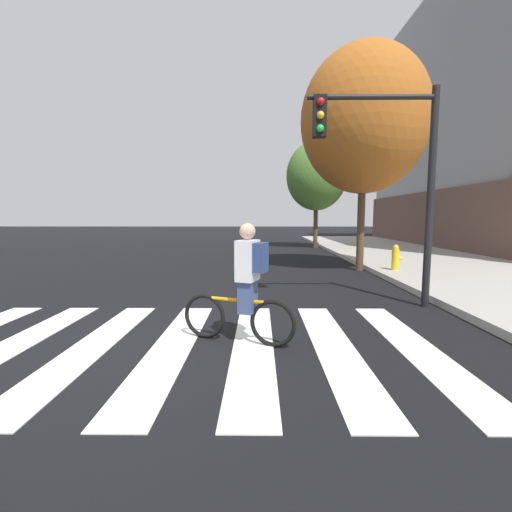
# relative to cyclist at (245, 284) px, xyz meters

# --- Properties ---
(ground_plane) EXTENTS (120.00, 120.00, 0.00)m
(ground_plane) POSITION_rel_cyclist_xyz_m (-1.75, -0.13, -0.84)
(ground_plane) COLOR black
(crosswalk_stripes) EXTENTS (8.29, 4.00, 0.01)m
(crosswalk_stripes) POSITION_rel_cyclist_xyz_m (-1.55, -0.13, -0.84)
(crosswalk_stripes) COLOR silver
(crosswalk_stripes) RESTS_ON ground
(cyclist) EXTENTS (1.63, 0.64, 1.69)m
(cyclist) POSITION_rel_cyclist_xyz_m (0.00, 0.00, 0.00)
(cyclist) COLOR black
(cyclist) RESTS_ON ground
(traffic_light_near) EXTENTS (2.47, 0.28, 4.20)m
(traffic_light_near) POSITION_rel_cyclist_xyz_m (2.65, 2.08, 2.02)
(traffic_light_near) COLOR black
(traffic_light_near) RESTS_ON ground
(fire_hydrant) EXTENTS (0.33, 0.22, 0.78)m
(fire_hydrant) POSITION_rel_cyclist_xyz_m (4.36, 5.97, -0.31)
(fire_hydrant) COLOR gold
(fire_hydrant) RESTS_ON sidewalk
(street_tree_near) EXTENTS (4.00, 4.00, 7.12)m
(street_tree_near) POSITION_rel_cyclist_xyz_m (3.51, 6.82, 3.97)
(street_tree_near) COLOR #4C3823
(street_tree_near) RESTS_ON ground
(street_tree_mid) EXTENTS (3.38, 3.38, 6.01)m
(street_tree_mid) POSITION_rel_cyclist_xyz_m (3.40, 15.50, 3.21)
(street_tree_mid) COLOR #4C3823
(street_tree_mid) RESTS_ON ground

